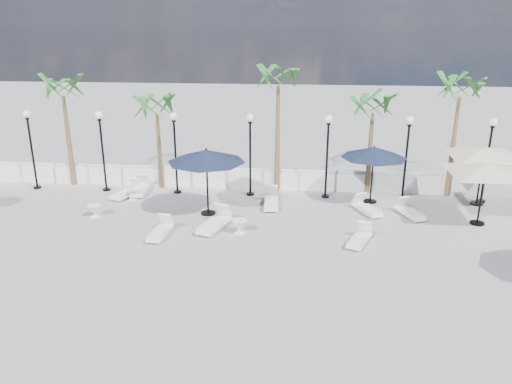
# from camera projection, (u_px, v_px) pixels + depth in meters

# --- Properties ---
(ground) EXTENTS (100.00, 100.00, 0.00)m
(ground) POSITION_uv_depth(u_px,v_px,m) (231.00, 256.00, 17.38)
(ground) COLOR gray
(ground) RESTS_ON ground
(balustrade) EXTENTS (26.00, 0.30, 1.01)m
(balustrade) POSITION_uv_depth(u_px,v_px,m) (252.00, 179.00, 24.29)
(balustrade) COLOR white
(balustrade) RESTS_ON ground
(lamppost_0) EXTENTS (0.36, 0.36, 3.84)m
(lamppost_0) POSITION_uv_depth(u_px,v_px,m) (30.00, 138.00, 23.63)
(lamppost_0) COLOR black
(lamppost_0) RESTS_ON ground
(lamppost_1) EXTENTS (0.36, 0.36, 3.84)m
(lamppost_1) POSITION_uv_depth(u_px,v_px,m) (102.00, 140.00, 23.31)
(lamppost_1) COLOR black
(lamppost_1) RESTS_ON ground
(lamppost_2) EXTENTS (0.36, 0.36, 3.84)m
(lamppost_2) POSITION_uv_depth(u_px,v_px,m) (175.00, 142.00, 23.00)
(lamppost_2) COLOR black
(lamppost_2) RESTS_ON ground
(lamppost_3) EXTENTS (0.36, 0.36, 3.84)m
(lamppost_3) POSITION_uv_depth(u_px,v_px,m) (250.00, 143.00, 22.69)
(lamppost_3) COLOR black
(lamppost_3) RESTS_ON ground
(lamppost_4) EXTENTS (0.36, 0.36, 3.84)m
(lamppost_4) POSITION_uv_depth(u_px,v_px,m) (328.00, 145.00, 22.38)
(lamppost_4) COLOR black
(lamppost_4) RESTS_ON ground
(lamppost_5) EXTENTS (0.36, 0.36, 3.84)m
(lamppost_5) POSITION_uv_depth(u_px,v_px,m) (407.00, 147.00, 22.07)
(lamppost_5) COLOR black
(lamppost_5) RESTS_ON ground
(lamppost_6) EXTENTS (0.36, 0.36, 3.84)m
(lamppost_6) POSITION_uv_depth(u_px,v_px,m) (489.00, 149.00, 21.75)
(lamppost_6) COLOR black
(lamppost_6) RESTS_ON ground
(palm_0) EXTENTS (2.60, 2.60, 5.50)m
(palm_0) POSITION_uv_depth(u_px,v_px,m) (63.00, 93.00, 23.58)
(palm_0) COLOR brown
(palm_0) RESTS_ON ground
(palm_1) EXTENTS (2.60, 2.60, 4.70)m
(palm_1) POSITION_uv_depth(u_px,v_px,m) (157.00, 111.00, 23.44)
(palm_1) COLOR brown
(palm_1) RESTS_ON ground
(palm_2) EXTENTS (2.60, 2.60, 6.10)m
(palm_2) POSITION_uv_depth(u_px,v_px,m) (278.00, 83.00, 22.49)
(palm_2) COLOR brown
(palm_2) RESTS_ON ground
(palm_3) EXTENTS (2.60, 2.60, 4.90)m
(palm_3) POSITION_uv_depth(u_px,v_px,m) (373.00, 110.00, 22.48)
(palm_3) COLOR brown
(palm_3) RESTS_ON ground
(palm_4) EXTENTS (2.60, 2.60, 5.70)m
(palm_4) POSITION_uv_depth(u_px,v_px,m) (460.00, 94.00, 21.90)
(palm_4) COLOR brown
(palm_4) RESTS_ON ground
(lounger_0) EXTENTS (1.15, 1.89, 0.68)m
(lounger_0) POSITION_uv_depth(u_px,v_px,m) (127.00, 192.00, 23.21)
(lounger_0) COLOR white
(lounger_0) RESTS_ON ground
(lounger_1) EXTENTS (0.80, 1.91, 0.70)m
(lounger_1) POSITION_uv_depth(u_px,v_px,m) (140.00, 189.00, 23.63)
(lounger_1) COLOR white
(lounger_1) RESTS_ON ground
(lounger_2) EXTENTS (0.69, 1.73, 0.63)m
(lounger_2) POSITION_uv_depth(u_px,v_px,m) (160.00, 231.00, 18.92)
(lounger_2) COLOR white
(lounger_2) RESTS_ON ground
(lounger_3) EXTENTS (1.21, 2.09, 0.75)m
(lounger_3) POSITION_uv_depth(u_px,v_px,m) (215.00, 223.00, 19.58)
(lounger_3) COLOR white
(lounger_3) RESTS_ON ground
(lounger_4) EXTENTS (0.74, 1.93, 0.71)m
(lounger_4) POSITION_uv_depth(u_px,v_px,m) (271.00, 201.00, 21.98)
(lounger_4) COLOR white
(lounger_4) RESTS_ON ground
(lounger_5) EXTENTS (1.23, 1.80, 0.65)m
(lounger_5) POSITION_uv_depth(u_px,v_px,m) (367.00, 208.00, 21.23)
(lounger_5) COLOR white
(lounger_5) RESTS_ON ground
(lounger_6) EXTENTS (1.14, 1.75, 0.63)m
(lounger_6) POSITION_uv_depth(u_px,v_px,m) (409.00, 211.00, 20.86)
(lounger_6) COLOR white
(lounger_6) RESTS_ON ground
(lounger_7) EXTENTS (1.11, 1.73, 0.62)m
(lounger_7) POSITION_uv_depth(u_px,v_px,m) (360.00, 238.00, 18.29)
(lounger_7) COLOR white
(lounger_7) RESTS_ON ground
(side_table_0) EXTENTS (0.50, 0.50, 0.49)m
(side_table_0) POSITION_uv_depth(u_px,v_px,m) (133.00, 193.00, 22.82)
(side_table_0) COLOR white
(side_table_0) RESTS_ON ground
(side_table_1) EXTENTS (0.55, 0.55, 0.53)m
(side_table_1) POSITION_uv_depth(u_px,v_px,m) (94.00, 210.00, 20.75)
(side_table_1) COLOR white
(side_table_1) RESTS_ON ground
(side_table_2) EXTENTS (0.58, 0.58, 0.56)m
(side_table_2) POSITION_uv_depth(u_px,v_px,m) (239.00, 225.00, 19.12)
(side_table_2) COLOR white
(side_table_2) RESTS_ON ground
(parasol_navy_left) EXTENTS (3.25, 3.25, 2.87)m
(parasol_navy_left) POSITION_uv_depth(u_px,v_px,m) (206.00, 156.00, 20.37)
(parasol_navy_left) COLOR black
(parasol_navy_left) RESTS_ON ground
(parasol_navy_mid) EXTENTS (2.92, 2.92, 2.62)m
(parasol_navy_mid) POSITION_uv_depth(u_px,v_px,m) (374.00, 153.00, 21.82)
(parasol_navy_mid) COLOR black
(parasol_navy_mid) RESTS_ON ground
(parasol_cream_sq_a) EXTENTS (5.72, 5.72, 2.81)m
(parasol_cream_sq_a) POSITION_uv_depth(u_px,v_px,m) (485.00, 148.00, 21.46)
(parasol_cream_sq_a) COLOR black
(parasol_cream_sq_a) RESTS_ON ground
(parasol_cream_sq_b) EXTENTS (5.43, 5.43, 2.72)m
(parasol_cream_sq_b) POSITION_uv_depth(u_px,v_px,m) (486.00, 164.00, 19.32)
(parasol_cream_sq_b) COLOR black
(parasol_cream_sq_b) RESTS_ON ground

